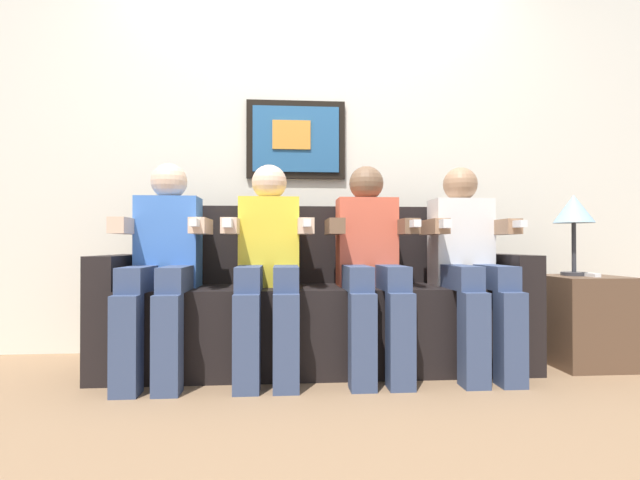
# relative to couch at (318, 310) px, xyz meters

# --- Properties ---
(ground_plane) EXTENTS (6.09, 6.09, 0.00)m
(ground_plane) POSITION_rel_couch_xyz_m (0.00, -0.33, -0.31)
(ground_plane) COLOR #8C6B4C
(back_wall_assembly) EXTENTS (4.68, 0.10, 2.60)m
(back_wall_assembly) POSITION_rel_couch_xyz_m (-0.00, 0.44, 0.99)
(back_wall_assembly) COLOR silver
(back_wall_assembly) RESTS_ON ground_plane
(couch) EXTENTS (2.28, 0.58, 0.90)m
(couch) POSITION_rel_couch_xyz_m (0.00, 0.00, 0.00)
(couch) COLOR black
(couch) RESTS_ON ground_plane
(person_leftmost) EXTENTS (0.46, 0.56, 1.11)m
(person_leftmost) POSITION_rel_couch_xyz_m (-0.80, -0.17, 0.29)
(person_leftmost) COLOR #3F72CC
(person_leftmost) RESTS_ON ground_plane
(person_left_center) EXTENTS (0.46, 0.56, 1.11)m
(person_left_center) POSITION_rel_couch_xyz_m (-0.27, -0.17, 0.29)
(person_left_center) COLOR yellow
(person_left_center) RESTS_ON ground_plane
(person_right_center) EXTENTS (0.46, 0.56, 1.11)m
(person_right_center) POSITION_rel_couch_xyz_m (0.27, -0.17, 0.29)
(person_right_center) COLOR #D8593F
(person_right_center) RESTS_ON ground_plane
(person_rightmost) EXTENTS (0.46, 0.56, 1.11)m
(person_rightmost) POSITION_rel_couch_xyz_m (0.80, -0.17, 0.29)
(person_rightmost) COLOR white
(person_rightmost) RESTS_ON ground_plane
(side_table_right) EXTENTS (0.40, 0.40, 0.50)m
(side_table_right) POSITION_rel_couch_xyz_m (1.49, -0.11, -0.06)
(side_table_right) COLOR brown
(side_table_right) RESTS_ON ground_plane
(table_lamp) EXTENTS (0.22, 0.22, 0.46)m
(table_lamp) POSITION_rel_couch_xyz_m (1.46, -0.06, 0.55)
(table_lamp) COLOR #333338
(table_lamp) RESTS_ON side_table_right
(spare_remote_on_table) EXTENTS (0.04, 0.13, 0.02)m
(spare_remote_on_table) POSITION_rel_couch_xyz_m (1.49, -0.15, 0.20)
(spare_remote_on_table) COLOR white
(spare_remote_on_table) RESTS_ON side_table_right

